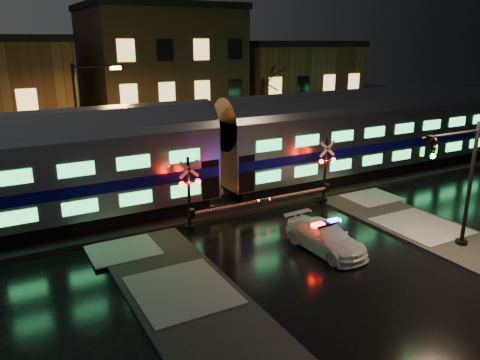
# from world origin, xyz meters

# --- Properties ---
(ground) EXTENTS (120.00, 120.00, 0.00)m
(ground) POSITION_xyz_m (0.00, 0.00, 0.00)
(ground) COLOR black
(ground) RESTS_ON ground
(ballast) EXTENTS (90.00, 4.20, 0.24)m
(ballast) POSITION_xyz_m (0.00, 5.00, 0.12)
(ballast) COLOR black
(ballast) RESTS_ON ground
(sidewalk_left) EXTENTS (4.00, 20.00, 0.12)m
(sidewalk_left) POSITION_xyz_m (-6.50, -6.00, 0.06)
(sidewalk_left) COLOR #2D2D2D
(sidewalk_left) RESTS_ON ground
(sidewalk_right) EXTENTS (4.00, 20.00, 0.12)m
(sidewalk_right) POSITION_xyz_m (6.50, -6.00, 0.06)
(sidewalk_right) COLOR #2D2D2D
(sidewalk_right) RESTS_ON ground
(building_mid) EXTENTS (12.00, 11.00, 11.50)m
(building_mid) POSITION_xyz_m (2.00, 22.50, 5.75)
(building_mid) COLOR brown
(building_mid) RESTS_ON ground
(building_right) EXTENTS (12.00, 10.00, 8.50)m
(building_right) POSITION_xyz_m (15.00, 22.00, 4.25)
(building_right) COLOR brown
(building_right) RESTS_ON ground
(train) EXTENTS (51.00, 3.12, 5.92)m
(train) POSITION_xyz_m (-1.08, 5.00, 3.38)
(train) COLOR black
(train) RESTS_ON ballast
(police_car) EXTENTS (1.95, 4.44, 1.42)m
(police_car) POSITION_xyz_m (0.59, -2.67, 0.64)
(police_car) COLOR white
(police_car) RESTS_ON ground
(crossing_signal_right) EXTENTS (5.46, 0.64, 3.87)m
(crossing_signal_right) POSITION_xyz_m (4.19, 2.30, 1.60)
(crossing_signal_right) COLOR black
(crossing_signal_right) RESTS_ON ground
(crossing_signal_left) EXTENTS (5.37, 0.64, 3.80)m
(crossing_signal_left) POSITION_xyz_m (-3.50, 2.30, 1.57)
(crossing_signal_left) COLOR black
(crossing_signal_left) RESTS_ON ground
(traffic_light) EXTENTS (3.77, 0.69, 5.83)m
(traffic_light) POSITION_xyz_m (5.50, -5.42, 3.10)
(traffic_light) COLOR black
(traffic_light) RESTS_ON ground
(streetlight) EXTENTS (2.66, 0.28, 7.96)m
(streetlight) POSITION_xyz_m (-7.31, 9.00, 4.59)
(streetlight) COLOR black
(streetlight) RESTS_ON ground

